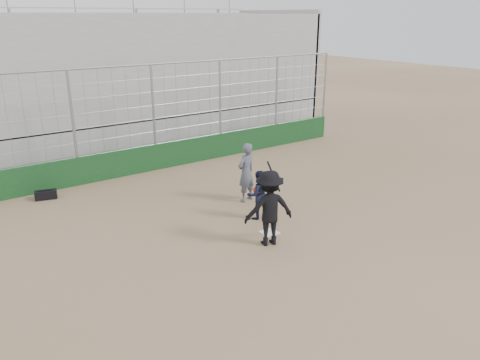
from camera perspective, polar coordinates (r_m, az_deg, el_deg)
ground at (r=13.05m, az=3.60°, el=-6.45°), size 90.00×90.00×0.00m
home_plate at (r=13.04m, az=3.60°, el=-6.40°), size 0.44×0.44×0.02m
backstop at (r=18.33m, az=-10.25°, el=4.19°), size 18.10×0.25×4.04m
bleachers at (r=22.46m, az=-16.18°, el=11.66°), size 20.25×6.70×6.98m
batter_at_plate at (r=12.07m, az=3.56°, el=-3.43°), size 1.47×1.11×2.13m
catcher_crouched at (r=13.73m, az=2.20°, el=-2.74°), size 0.78×0.65×1.02m
umpire at (r=14.91m, az=0.75°, el=0.58°), size 0.79×0.61×1.73m
equipment_bag at (r=16.55m, az=-22.58°, el=-1.68°), size 0.73×0.46×0.33m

